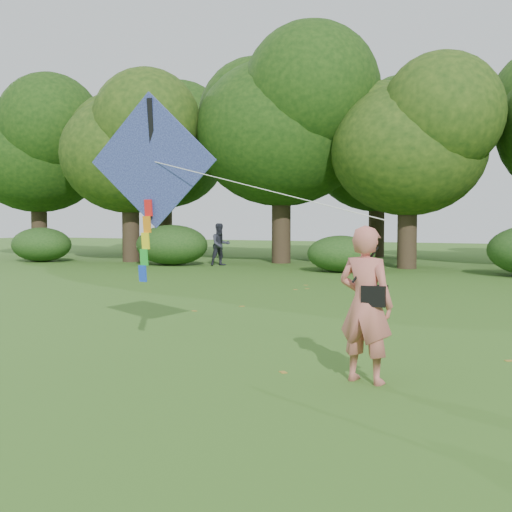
% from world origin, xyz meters
% --- Properties ---
extents(ground, '(100.00, 100.00, 0.00)m').
position_xyz_m(ground, '(0.00, 0.00, 0.00)').
color(ground, '#265114').
rests_on(ground, ground).
extents(man_kite_flyer, '(0.81, 0.62, 1.98)m').
position_xyz_m(man_kite_flyer, '(0.93, 0.97, 0.99)').
color(man_kite_flyer, '#C2665B').
rests_on(man_kite_flyer, ground).
extents(bystander_left, '(1.13, 1.15, 1.87)m').
position_xyz_m(bystander_left, '(-9.85, 18.34, 0.93)').
color(bystander_left, '#292A37').
rests_on(bystander_left, ground).
extents(crossbody_bag, '(0.43, 0.20, 0.75)m').
position_xyz_m(crossbody_bag, '(1.04, 0.94, 1.12)').
color(crossbody_bag, black).
rests_on(crossbody_bag, ground).
extents(flying_kite, '(4.83, 0.95, 2.93)m').
position_xyz_m(flying_kite, '(-2.60, 1.62, 2.90)').
color(flying_kite, '#225495').
rests_on(flying_kite, ground).
extents(tree_line, '(54.70, 15.30, 9.48)m').
position_xyz_m(tree_line, '(1.67, 22.88, 5.60)').
color(tree_line, '#3A2D1E').
rests_on(tree_line, ground).
extents(shrub_band, '(39.15, 3.22, 1.88)m').
position_xyz_m(shrub_band, '(-0.72, 17.60, 0.86)').
color(shrub_band, '#264919').
rests_on(shrub_band, ground).
extents(fallen_leaves, '(8.13, 10.99, 0.01)m').
position_xyz_m(fallen_leaves, '(-1.02, 7.37, 0.01)').
color(fallen_leaves, olive).
rests_on(fallen_leaves, ground).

